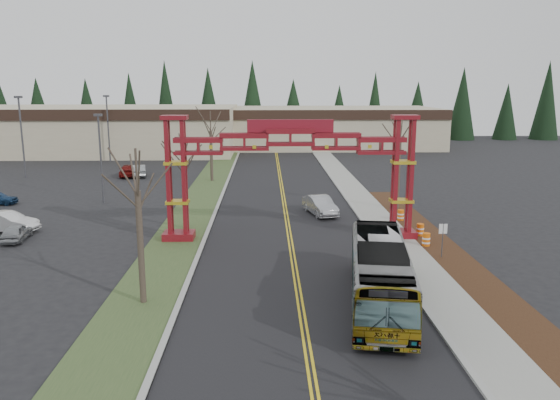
{
  "coord_description": "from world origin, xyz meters",
  "views": [
    {
      "loc": [
        -1.71,
        -20.04,
        10.88
      ],
      "look_at": [
        -0.84,
        13.22,
        3.9
      ],
      "focal_mm": 35.0,
      "sensor_mm": 36.0,
      "label": 1
    }
  ],
  "objects_px": {
    "barrel_mid": "(420,230)",
    "gateway_arch": "(290,157)",
    "parked_car_near_a": "(16,232)",
    "bare_tree_median_far": "(211,131)",
    "parked_car_far_a": "(139,171)",
    "retail_building_west": "(96,129)",
    "parked_car_near_b": "(8,222)",
    "light_pole_near": "(100,152)",
    "light_pole_mid": "(21,131)",
    "transit_bus": "(380,274)",
    "parked_car_mid_a": "(129,170)",
    "retail_building_east": "(330,127)",
    "street_sign": "(443,234)",
    "bare_tree_median_near": "(138,192)",
    "silver_sedan": "(320,205)",
    "barrel_south": "(426,240)",
    "bare_tree_median_mid": "(183,162)",
    "bare_tree_right_far": "(400,140)",
    "light_pole_far": "(108,123)",
    "barrel_north": "(401,216)"
  },
  "relations": [
    {
      "from": "bare_tree_median_mid",
      "to": "barrel_south",
      "type": "bearing_deg",
      "value": -17.35
    },
    {
      "from": "parked_car_near_a",
      "to": "parked_car_far_a",
      "type": "xyz_separation_m",
      "value": [
        2.36,
        28.24,
        0.12
      ]
    },
    {
      "from": "parked_car_near_b",
      "to": "bare_tree_median_near",
      "type": "relative_size",
      "value": 0.59
    },
    {
      "from": "retail_building_east",
      "to": "barrel_south",
      "type": "xyz_separation_m",
      "value": [
        -0.75,
        -64.26,
        -3.01
      ]
    },
    {
      "from": "light_pole_near",
      "to": "street_sign",
      "type": "height_order",
      "value": "light_pole_near"
    },
    {
      "from": "transit_bus",
      "to": "bare_tree_median_near",
      "type": "bearing_deg",
      "value": -173.35
    },
    {
      "from": "light_pole_mid",
      "to": "light_pole_near",
      "type": "bearing_deg",
      "value": -47.4
    },
    {
      "from": "parked_car_near_a",
      "to": "parked_car_near_b",
      "type": "distance_m",
      "value": 2.96
    },
    {
      "from": "retail_building_east",
      "to": "bare_tree_median_mid",
      "type": "height_order",
      "value": "bare_tree_median_mid"
    },
    {
      "from": "silver_sedan",
      "to": "street_sign",
      "type": "height_order",
      "value": "street_sign"
    },
    {
      "from": "transit_bus",
      "to": "bare_tree_median_near",
      "type": "height_order",
      "value": "bare_tree_median_near"
    },
    {
      "from": "retail_building_west",
      "to": "retail_building_east",
      "type": "relative_size",
      "value": 1.21
    },
    {
      "from": "silver_sedan",
      "to": "parked_car_near_b",
      "type": "distance_m",
      "value": 24.79
    },
    {
      "from": "retail_building_west",
      "to": "barrel_south",
      "type": "bearing_deg",
      "value": -55.1
    },
    {
      "from": "retail_building_west",
      "to": "parked_car_near_b",
      "type": "height_order",
      "value": "retail_building_west"
    },
    {
      "from": "barrel_mid",
      "to": "gateway_arch",
      "type": "bearing_deg",
      "value": -178.27
    },
    {
      "from": "light_pole_near",
      "to": "parked_car_near_a",
      "type": "bearing_deg",
      "value": -101.13
    },
    {
      "from": "bare_tree_median_far",
      "to": "light_pole_near",
      "type": "relative_size",
      "value": 0.97
    },
    {
      "from": "barrel_mid",
      "to": "parked_car_near_b",
      "type": "bearing_deg",
      "value": 175.85
    },
    {
      "from": "parked_car_mid_a",
      "to": "bare_tree_median_near",
      "type": "xyz_separation_m",
      "value": [
        10.51,
        -40.18,
        5.07
      ]
    },
    {
      "from": "retail_building_west",
      "to": "parked_car_near_b",
      "type": "relative_size",
      "value": 9.9
    },
    {
      "from": "transit_bus",
      "to": "bare_tree_right_far",
      "type": "height_order",
      "value": "bare_tree_right_far"
    },
    {
      "from": "parked_car_far_a",
      "to": "barrel_north",
      "type": "height_order",
      "value": "parked_car_far_a"
    },
    {
      "from": "bare_tree_median_near",
      "to": "parked_car_near_b",
      "type": "bearing_deg",
      "value": 133.11
    },
    {
      "from": "transit_bus",
      "to": "bare_tree_median_mid",
      "type": "relative_size",
      "value": 1.61
    },
    {
      "from": "bare_tree_median_near",
      "to": "light_pole_far",
      "type": "relative_size",
      "value": 0.83
    },
    {
      "from": "parked_car_near_a",
      "to": "bare_tree_median_far",
      "type": "xyz_separation_m",
      "value": [
        11.61,
        24.58,
        5.2
      ]
    },
    {
      "from": "light_pole_near",
      "to": "light_pole_mid",
      "type": "relative_size",
      "value": 0.86
    },
    {
      "from": "bare_tree_median_near",
      "to": "barrel_mid",
      "type": "relative_size",
      "value": 7.92
    },
    {
      "from": "parked_car_mid_a",
      "to": "bare_tree_median_far",
      "type": "xyz_separation_m",
      "value": [
        10.51,
        -3.78,
        5.09
      ]
    },
    {
      "from": "retail_building_east",
      "to": "parked_car_far_a",
      "type": "relative_size",
      "value": 8.62
    },
    {
      "from": "bare_tree_right_far",
      "to": "barrel_north",
      "type": "bearing_deg",
      "value": -99.5
    },
    {
      "from": "parked_car_mid_a",
      "to": "barrel_north",
      "type": "bearing_deg",
      "value": 131.7
    },
    {
      "from": "retail_building_east",
      "to": "parked_car_near_a",
      "type": "bearing_deg",
      "value": -115.59
    },
    {
      "from": "parked_car_near_a",
      "to": "street_sign",
      "type": "relative_size",
      "value": 1.55
    },
    {
      "from": "retail_building_west",
      "to": "street_sign",
      "type": "distance_m",
      "value": 70.9
    },
    {
      "from": "retail_building_west",
      "to": "transit_bus",
      "type": "xyz_separation_m",
      "value": [
        33.99,
        -66.09,
        -2.14
      ]
    },
    {
      "from": "parked_car_near_b",
      "to": "bare_tree_median_far",
      "type": "height_order",
      "value": "bare_tree_median_far"
    },
    {
      "from": "retail_building_east",
      "to": "bare_tree_median_near",
      "type": "xyz_separation_m",
      "value": [
        -18.0,
        -73.65,
        2.28
      ]
    },
    {
      "from": "bare_tree_median_mid",
      "to": "barrel_north",
      "type": "relative_size",
      "value": 7.35
    },
    {
      "from": "retail_building_west",
      "to": "bare_tree_median_far",
      "type": "height_order",
      "value": "bare_tree_median_far"
    },
    {
      "from": "bare_tree_median_near",
      "to": "bare_tree_median_mid",
      "type": "bearing_deg",
      "value": 90.0
    },
    {
      "from": "parked_car_near_a",
      "to": "parked_car_far_a",
      "type": "height_order",
      "value": "parked_car_far_a"
    },
    {
      "from": "parked_car_near_b",
      "to": "light_pole_mid",
      "type": "distance_m",
      "value": 27.26
    },
    {
      "from": "parked_car_near_a",
      "to": "light_pole_near",
      "type": "height_order",
      "value": "light_pole_near"
    },
    {
      "from": "gateway_arch",
      "to": "light_pole_far",
      "type": "bearing_deg",
      "value": 120.31
    },
    {
      "from": "parked_car_near_a",
      "to": "bare_tree_median_near",
      "type": "distance_m",
      "value": 17.36
    },
    {
      "from": "parked_car_near_b",
      "to": "bare_tree_median_near",
      "type": "distance_m",
      "value": 20.12
    },
    {
      "from": "gateway_arch",
      "to": "silver_sedan",
      "type": "height_order",
      "value": "gateway_arch"
    },
    {
      "from": "silver_sedan",
      "to": "parked_car_far_a",
      "type": "height_order",
      "value": "silver_sedan"
    }
  ]
}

